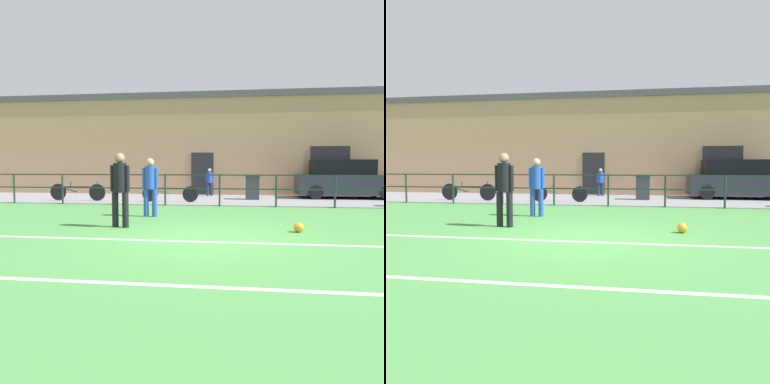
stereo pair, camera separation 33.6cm
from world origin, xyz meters
TOP-DOWN VIEW (x-y plane):
  - ground at (0.00, 0.00)m, footprint 60.00×44.00m
  - field_line_touchline at (0.00, -0.34)m, footprint 36.00×0.11m
  - field_line_hash at (0.00, -3.01)m, footprint 36.00×0.11m
  - pavement_strip at (0.00, 8.50)m, footprint 48.00×5.00m
  - perimeter_fence at (0.00, 6.00)m, footprint 36.07×0.07m
  - clubhouse_facade at (0.00, 12.20)m, footprint 28.00×2.56m
  - player_goalkeeper at (-2.07, 1.11)m, footprint 0.48×0.31m
  - player_striker at (-1.81, 3.03)m, footprint 0.46×0.29m
  - soccer_ball_match at (2.06, 0.99)m, footprint 0.22×0.22m
  - spectator_child at (-0.74, 10.24)m, footprint 0.34×0.23m
  - parked_car_red at (5.32, 9.92)m, footprint 4.26×1.91m
  - bicycle_parked_0 at (-2.06, 7.19)m, footprint 2.27×0.04m
  - bicycle_parked_1 at (-5.96, 7.20)m, footprint 2.39×0.04m
  - trash_bin_0 at (1.23, 8.68)m, footprint 0.60×0.51m

SIDE VIEW (x-z plane):
  - ground at x=0.00m, z-range -0.04..0.00m
  - field_line_touchline at x=0.00m, z-range 0.00..0.00m
  - field_line_hash at x=0.00m, z-range 0.00..0.00m
  - pavement_strip at x=0.00m, z-range 0.00..0.02m
  - soccer_ball_match at x=2.06m, z-range 0.00..0.22m
  - bicycle_parked_0 at x=-2.06m, z-range -0.01..0.71m
  - bicycle_parked_1 at x=-5.96m, z-range -0.01..0.77m
  - trash_bin_0 at x=1.23m, z-range 0.02..1.04m
  - perimeter_fence at x=0.00m, z-range 0.17..1.32m
  - spectator_child at x=-0.74m, z-range 0.11..1.42m
  - parked_car_red at x=5.32m, z-range -0.03..1.68m
  - player_striker at x=-1.81m, z-range 0.11..1.79m
  - player_goalkeeper at x=-2.07m, z-range 0.12..1.89m
  - clubhouse_facade at x=0.00m, z-range 0.01..5.10m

